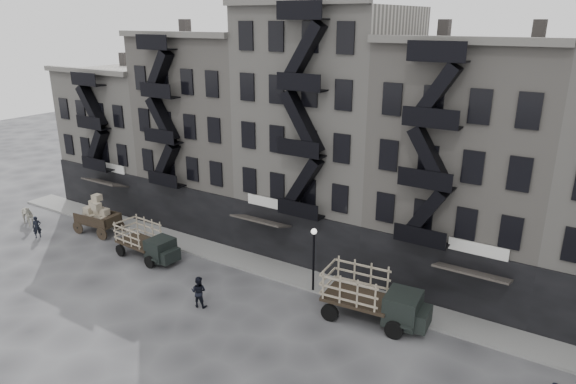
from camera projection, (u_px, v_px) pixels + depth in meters
The scene contains 13 objects.
ground at pixel (250, 297), 31.56m from camera, with size 140.00×140.00×0.00m, color #38383A.
sidewalk at pixel (283, 271), 34.54m from camera, with size 55.00×2.50×0.15m, color slate.
building_west at pixel (138, 135), 47.67m from camera, with size 10.00×11.35×13.20m.
building_midwest at pixel (221, 131), 42.10m from camera, with size 10.00×11.35×16.20m.
building_center at pixel (329, 132), 36.69m from camera, with size 10.00×11.35×18.20m.
building_mideast at pixel (470, 166), 31.92m from camera, with size 10.00×11.35×16.20m.
lamp_post at pixel (314, 251), 31.22m from camera, with size 0.36×0.36×4.28m.
horse at pixel (25, 215), 42.22m from camera, with size 0.95×2.10×1.77m, color beige.
wagon at pixel (96, 212), 40.49m from camera, with size 3.80×2.25×3.09m.
stake_truck_west at pixel (146, 239), 36.25m from camera, with size 5.18×2.38×2.54m.
stake_truck_east at pixel (372, 294), 28.55m from camera, with size 6.09×2.88×2.97m.
pedestrian_west at pixel (37, 227), 39.83m from camera, with size 0.63×0.41×1.73m, color black.
pedestrian_mid at pixel (199, 292), 30.20m from camera, with size 0.94×0.74×1.94m, color black.
Camera 1 is at (16.95, -22.20, 16.22)m, focal length 32.00 mm.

